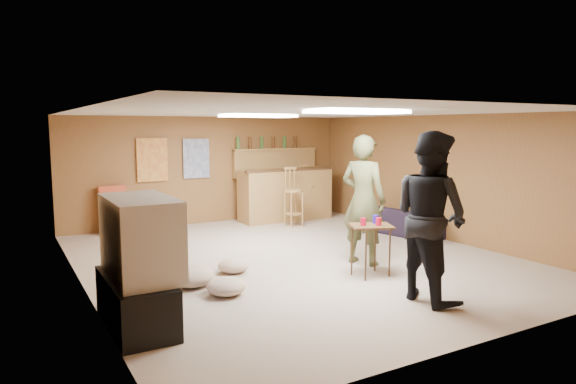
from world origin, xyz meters
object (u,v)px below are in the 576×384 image
sofa (403,221)px  tray_table (371,251)px  tv_body (141,237)px  bar_counter (285,194)px  person_black (430,216)px  person_olive (363,200)px

sofa → tray_table: 2.95m
tv_body → bar_counter: (4.15, 4.45, -0.35)m
tv_body → bar_counter: size_ratio=0.55×
tv_body → bar_counter: 6.09m
person_black → tray_table: 1.24m
person_black → tray_table: bearing=-0.2°
tv_body → person_olive: (3.37, 0.77, 0.04)m
bar_counter → tray_table: (-1.07, -4.23, -0.20)m
bar_counter → person_black: bearing=-101.5°
bar_counter → person_olive: (-0.78, -3.68, 0.39)m
tray_table → person_black: bearing=-90.5°
person_black → tray_table: size_ratio=2.80×
person_black → bar_counter: bearing=-11.2°
person_olive → tv_body: bearing=78.6°
bar_counter → tray_table: bearing=-104.2°
tv_body → person_olive: size_ratio=0.59×
tray_table → tv_body: bearing=-176.0°
tv_body → person_olive: person_olive is taller
person_olive → tray_table: bearing=127.6°
tv_body → bar_counter: bearing=47.0°
person_olive → person_black: bearing=145.0°
person_black → sofa: (2.28, 2.95, -0.73)m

